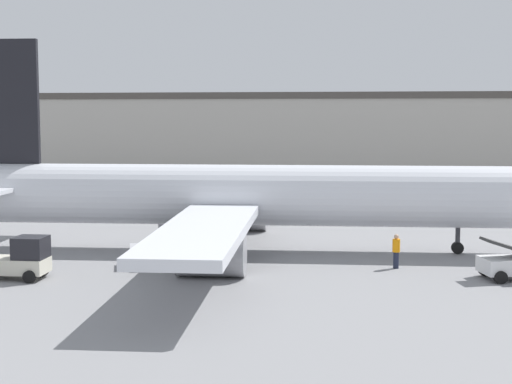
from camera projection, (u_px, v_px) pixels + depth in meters
name	position (u px, v px, depth m)	size (l,w,h in m)	color
ground_plane	(256.00, 251.00, 47.07)	(400.00, 400.00, 0.00)	gray
terminal_building	(457.00, 141.00, 83.58)	(92.42, 11.91, 10.24)	#ADA89E
airplane	(237.00, 196.00, 46.81)	(40.07, 36.99, 12.67)	silver
ground_crew_worker	(396.00, 250.00, 41.76)	(0.41, 0.41, 1.84)	#1E2338
baggage_tug	(161.00, 247.00, 42.43)	(3.31, 2.95, 2.17)	#B2B2B7
pushback_tug	(19.00, 260.00, 39.15)	(3.56, 2.12, 2.16)	beige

